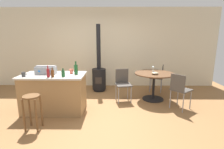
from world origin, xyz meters
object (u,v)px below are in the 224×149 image
folding_chair_near (123,82)px  bottle_3 (48,73)px  toolbox (46,70)px  cup_1 (23,74)px  wood_stove (99,75)px  serving_bowl (155,73)px  folding_chair_far (180,88)px  wine_glass (153,67)px  folding_chair_left (159,76)px  dining_table (154,79)px  bottle_2 (76,69)px  bottle_0 (52,73)px  bottle_1 (63,73)px  kitchen_island (54,93)px  cup_0 (71,71)px  wooden_stool (32,106)px

folding_chair_near → bottle_3: 1.97m
toolbox → cup_1: (-0.38, -0.28, -0.04)m
wood_stove → serving_bowl: 1.87m
folding_chair_near → folding_chair_far: folding_chair_far is taller
folding_chair_far → wine_glass: wine_glass is taller
folding_chair_left → folding_chair_far: bearing=-84.3°
dining_table → wood_stove: (-1.59, 0.79, -0.06)m
bottle_2 → folding_chair_near: bearing=31.4°
dining_table → serving_bowl: bearing=-97.3°
folding_chair_near → toolbox: (-1.82, -0.65, 0.47)m
dining_table → folding_chair_near: bearing=-173.8°
dining_table → bottle_2: bottle_2 is taller
bottle_3 → bottle_0: bearing=4.0°
bottle_1 → wine_glass: (2.23, 1.28, -0.09)m
dining_table → serving_bowl: serving_bowl is taller
dining_table → wine_glass: bearing=85.2°
wood_stove → toolbox: wood_stove is taller
folding_chair_far → folding_chair_left: folding_chair_far is taller
wine_glass → folding_chair_far: bearing=-64.7°
bottle_3 → cup_1: bearing=175.7°
wine_glass → serving_bowl: (-0.05, -0.45, -0.07)m
folding_chair_left → wine_glass: (-0.30, -0.49, 0.37)m
folding_chair_near → toolbox: 1.99m
kitchen_island → bottle_3: bottle_3 is taller
folding_chair_left → toolbox: toolbox is taller
wood_stove → bottle_3: size_ratio=8.55×
bottle_3 → folding_chair_far: bearing=7.4°
folding_chair_near → bottle_3: size_ratio=3.51×
toolbox → wine_glass: size_ratio=3.19×
folding_chair_left → serving_bowl: folding_chair_left is taller
wood_stove → serving_bowl: bearing=-31.8°
wood_stove → bottle_1: (-0.61, -1.81, 0.44)m
bottle_3 → serving_bowl: size_ratio=1.37×
kitchen_island → bottle_0: bottle_0 is taller
folding_chair_near → wood_stove: (-0.73, 0.88, 0.01)m
kitchen_island → folding_chair_near: bearing=23.2°
toolbox → cup_0: (0.58, 0.04, -0.04)m
wine_glass → cup_0: bearing=-155.6°
bottle_3 → cup_0: size_ratio=2.17×
bottle_1 → cup_1: bottle_1 is taller
bottle_2 → bottle_1: bearing=-132.6°
bottle_1 → bottle_2: (0.23, 0.25, 0.05)m
wooden_stool → cup_1: size_ratio=5.87×
bottle_2 → cup_1: bottle_2 is taller
folding_chair_far → bottle_2: bottle_2 is taller
wood_stove → cup_0: (-0.51, -1.49, 0.42)m
kitchen_island → bottle_1: bearing=-36.5°
folding_chair_left → cup_1: bearing=-152.3°
wooden_stool → wood_stove: size_ratio=0.32×
wood_stove → toolbox: bearing=-125.5°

